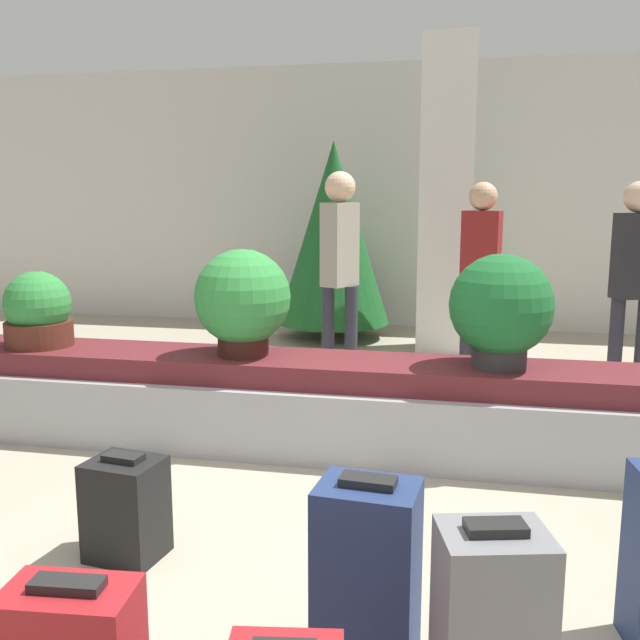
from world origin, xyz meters
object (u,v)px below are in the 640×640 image
at_px(pillar, 447,198).
at_px(suitcase_3, 367,573).
at_px(traveler_0, 340,258).
at_px(traveler_1, 635,271).
at_px(potted_plant_0, 501,309).
at_px(potted_plant_2, 242,301).
at_px(traveler_2, 481,263).
at_px(decorated_tree, 334,233).
at_px(potted_plant_1, 38,312).
at_px(suitcase_7, 491,635).
at_px(suitcase_5, 126,508).

relative_size(pillar, suitcase_3, 4.69).
relative_size(traveler_0, traveler_1, 1.05).
relative_size(potted_plant_0, potted_plant_2, 1.00).
distance_m(traveler_2, decorated_tree, 2.30).
height_order(pillar, potted_plant_2, pillar).
xyz_separation_m(potted_plant_0, potted_plant_2, (-1.62, 0.00, 0.00)).
distance_m(suitcase_3, traveler_1, 4.01).
xyz_separation_m(traveler_0, traveler_1, (2.32, 0.03, -0.06)).
xyz_separation_m(pillar, traveler_1, (1.51, -1.65, -0.55)).
xyz_separation_m(potted_plant_1, decorated_tree, (1.39, 3.61, 0.37)).
bearing_deg(suitcase_7, traveler_0, 92.53).
bearing_deg(potted_plant_2, potted_plant_1, -179.51).
bearing_deg(potted_plant_0, traveler_1, 55.47).
bearing_deg(suitcase_5, pillar, 83.42).
bearing_deg(decorated_tree, traveler_1, -36.52).
xyz_separation_m(potted_plant_2, decorated_tree, (-0.09, 3.60, 0.25)).
bearing_deg(suitcase_3, traveler_0, 106.77).
distance_m(potted_plant_1, traveler_1, 4.45).
height_order(suitcase_3, decorated_tree, decorated_tree).
xyz_separation_m(traveler_1, decorated_tree, (-2.77, 2.06, 0.16)).
distance_m(suitcase_3, potted_plant_1, 3.35).
relative_size(potted_plant_0, potted_plant_1, 1.33).
bearing_deg(suitcase_5, suitcase_3, -15.17).
bearing_deg(suitcase_3, decorated_tree, 106.91).
distance_m(suitcase_5, decorated_tree, 5.27).
distance_m(suitcase_3, traveler_2, 4.13).
height_order(traveler_0, decorated_tree, decorated_tree).
distance_m(suitcase_3, potted_plant_0, 2.22).
relative_size(pillar, traveler_0, 1.76).
relative_size(suitcase_3, decorated_tree, 0.31).
height_order(potted_plant_0, potted_plant_1, potted_plant_0).
bearing_deg(suitcase_3, pillar, 94.28).
xyz_separation_m(suitcase_7, potted_plant_0, (0.10, 2.36, 0.62)).
relative_size(suitcase_3, potted_plant_2, 0.98).
distance_m(pillar, suitcase_5, 5.11).
height_order(suitcase_5, potted_plant_0, potted_plant_0).
xyz_separation_m(potted_plant_1, traveler_2, (3.00, 1.98, 0.21)).
relative_size(potted_plant_0, traveler_0, 0.38).
relative_size(potted_plant_1, traveler_0, 0.29).
xyz_separation_m(potted_plant_0, potted_plant_1, (-3.10, -0.01, -0.12)).
bearing_deg(suitcase_7, potted_plant_2, 108.74).
height_order(suitcase_3, potted_plant_1, potted_plant_1).
xyz_separation_m(potted_plant_0, decorated_tree, (-1.71, 3.60, 0.25)).
height_order(pillar, suitcase_7, pillar).
distance_m(pillar, decorated_tree, 1.38).
bearing_deg(potted_plant_0, suitcase_7, -92.32).
height_order(potted_plant_1, traveler_2, traveler_2).
bearing_deg(traveler_1, traveler_2, -40.23).
height_order(potted_plant_1, traveler_0, traveler_0).
height_order(suitcase_3, suitcase_7, suitcase_7).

